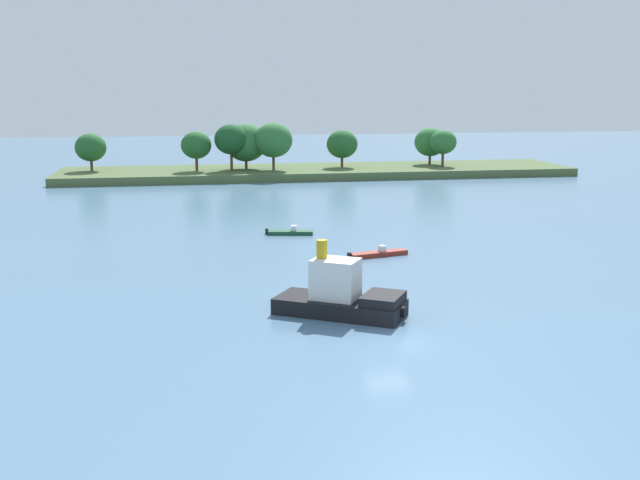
# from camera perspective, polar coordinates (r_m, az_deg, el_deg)

# --- Properties ---
(ground_plane) EXTENTS (400.00, 400.00, 0.00)m
(ground_plane) POSITION_cam_1_polar(r_m,az_deg,el_deg) (45.14, 5.04, -7.55)
(ground_plane) COLOR slate
(treeline_island) EXTENTS (84.68, 17.95, 8.93)m
(treeline_island) POSITION_cam_1_polar(r_m,az_deg,el_deg) (129.33, -1.25, 5.89)
(treeline_island) COLOR #4C6038
(treeline_island) RESTS_ON ground
(tugboat) EXTENTS (8.84, 7.23, 4.85)m
(tugboat) POSITION_cam_1_polar(r_m,az_deg,el_deg) (49.96, 1.62, -4.18)
(tugboat) COLOR black
(tugboat) RESTS_ON ground
(fishing_skiff) EXTENTS (5.66, 2.42, 0.90)m
(fishing_skiff) POSITION_cam_1_polar(r_m,az_deg,el_deg) (67.64, 4.30, -1.00)
(fishing_skiff) COLOR maroon
(fishing_skiff) RESTS_ON ground
(small_motorboat) EXTENTS (4.87, 2.35, 0.87)m
(small_motorboat) POSITION_cam_1_polar(r_m,az_deg,el_deg) (77.63, -2.20, 0.60)
(small_motorboat) COLOR #19472D
(small_motorboat) RESTS_ON ground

